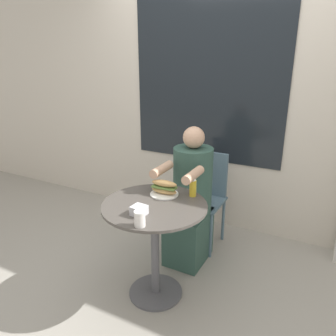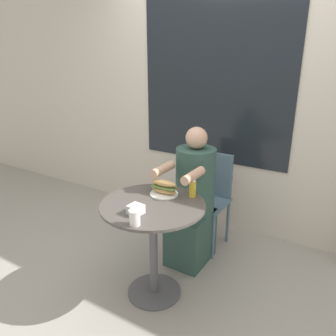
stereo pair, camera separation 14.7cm
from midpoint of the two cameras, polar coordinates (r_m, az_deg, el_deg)
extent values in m
plane|color=gray|center=(2.68, -3.82, -20.88)|extent=(8.00, 8.00, 0.00)
cube|color=beige|center=(3.25, 7.95, 13.41)|extent=(8.00, 0.08, 2.80)
cube|color=black|center=(3.24, 5.58, 16.50)|extent=(1.52, 0.01, 1.76)
cylinder|color=#47423D|center=(2.27, -4.23, -6.54)|extent=(0.73, 0.73, 0.02)
cylinder|color=#515156|center=(2.45, -4.02, -14.22)|extent=(0.06, 0.06, 0.71)
cylinder|color=#515156|center=(2.67, -3.82, -20.73)|extent=(0.40, 0.40, 0.02)
cube|color=slate|center=(3.03, 4.45, -5.85)|extent=(0.38, 0.38, 0.02)
cube|color=slate|center=(3.09, 5.86, -0.93)|extent=(0.35, 0.04, 0.42)
cylinder|color=slate|center=(2.94, 6.00, -11.66)|extent=(0.03, 0.03, 0.43)
cylinder|color=slate|center=(3.06, 0.20, -10.22)|extent=(0.03, 0.03, 0.43)
cylinder|color=slate|center=(3.21, 8.28, -8.92)|extent=(0.03, 0.03, 0.43)
cylinder|color=slate|center=(3.32, 2.89, -7.73)|extent=(0.03, 0.03, 0.43)
cube|color=#2D4C42|center=(2.90, 2.09, -11.81)|extent=(0.32, 0.41, 0.45)
cylinder|color=#2D4C42|center=(2.73, 2.79, -2.14)|extent=(0.33, 0.33, 0.56)
sphere|color=tan|center=(2.62, 2.92, 5.33)|extent=(0.18, 0.18, 0.18)
cylinder|color=tan|center=(2.37, 2.65, -1.24)|extent=(0.07, 0.26, 0.07)
cylinder|color=tan|center=(2.48, -2.79, -0.24)|extent=(0.07, 0.26, 0.07)
cylinder|color=white|center=(2.41, -2.40, -4.58)|extent=(0.21, 0.21, 0.01)
ellipsoid|color=tan|center=(2.40, -2.41, -3.99)|extent=(0.20, 0.08, 0.05)
cube|color=olive|center=(2.39, -2.42, -3.35)|extent=(0.18, 0.08, 0.01)
ellipsoid|color=tan|center=(2.37, -2.43, -2.71)|extent=(0.20, 0.08, 0.05)
cylinder|color=silver|center=(1.99, -7.07, -8.92)|extent=(0.07, 0.07, 0.09)
cylinder|color=white|center=(1.96, -7.13, -7.65)|extent=(0.07, 0.07, 0.01)
cube|color=silver|center=(2.12, -7.07, -7.36)|extent=(0.10, 0.10, 0.06)
cylinder|color=gold|center=(2.36, 2.58, -3.55)|extent=(0.05, 0.05, 0.12)
cone|color=white|center=(2.33, 2.61, -1.78)|extent=(0.04, 0.04, 0.03)
camera|label=1|loc=(0.07, -91.79, -0.63)|focal=35.00mm
camera|label=2|loc=(0.07, 88.21, 0.63)|focal=35.00mm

